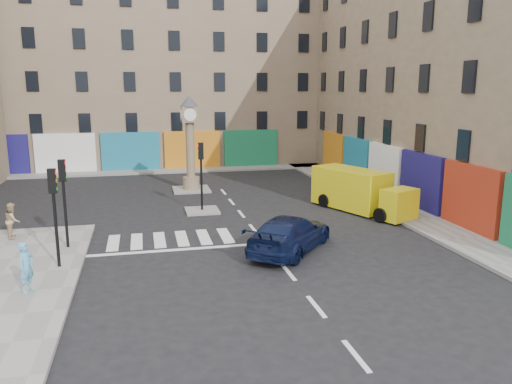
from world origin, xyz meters
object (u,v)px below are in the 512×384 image
object	(u,v)px
traffic_light_island	(201,165)
clock_pillar	(190,137)
traffic_light_left_near	(54,202)
yellow_van	(359,191)
pedestrian_blue	(26,267)
traffic_light_left_far	(64,189)
pedestrian_tan	(12,220)
navy_sedan	(290,234)

from	to	relation	value
traffic_light_island	clock_pillar	xyz separation A→B (m)	(0.00, 6.00, 0.96)
traffic_light_left_near	yellow_van	xyz separation A→B (m)	(14.79, 6.07, -1.50)
traffic_light_left_near	pedestrian_blue	distance (m)	2.85
clock_pillar	pedestrian_blue	distance (m)	17.66
traffic_light_left_far	pedestrian_blue	distance (m)	4.96
pedestrian_blue	pedestrian_tan	size ratio (longest dim) A/B	1.06
yellow_van	navy_sedan	bearing A→B (deg)	-156.65
traffic_light_island	navy_sedan	distance (m)	8.27
traffic_light_left_near	traffic_light_left_far	xyz separation A→B (m)	(0.00, 2.40, 0.00)
traffic_light_left_far	clock_pillar	distance (m)	13.05
pedestrian_blue	traffic_light_left_far	bearing A→B (deg)	20.77
traffic_light_left_near	pedestrian_tan	xyz separation A→B (m)	(-2.54, 4.36, -1.68)
clock_pillar	navy_sedan	xyz separation A→B (m)	(2.77, -13.56, -2.80)
navy_sedan	pedestrian_blue	size ratio (longest dim) A/B	3.09
navy_sedan	pedestrian_blue	world-z (taller)	pedestrian_blue
yellow_van	pedestrian_blue	distance (m)	17.52
navy_sedan	pedestrian_tan	distance (m)	12.32
traffic_light_left_near	yellow_van	size ratio (longest dim) A/B	0.57
clock_pillar	yellow_van	distance (m)	11.73
traffic_light_left_near	navy_sedan	bearing A→B (deg)	1.47
traffic_light_left_far	traffic_light_island	world-z (taller)	traffic_light_left_far
clock_pillar	traffic_light_left_near	bearing A→B (deg)	-114.55
traffic_light_left_near	pedestrian_blue	bearing A→B (deg)	-105.68
traffic_light_island	navy_sedan	size ratio (longest dim) A/B	0.72
clock_pillar	navy_sedan	size ratio (longest dim) A/B	1.18
traffic_light_left_near	navy_sedan	world-z (taller)	traffic_light_left_near
navy_sedan	traffic_light_island	bearing A→B (deg)	-29.58
yellow_van	pedestrian_blue	bearing A→B (deg)	-173.89
traffic_light_left_near	navy_sedan	size ratio (longest dim) A/B	0.72
traffic_light_left_far	pedestrian_blue	world-z (taller)	traffic_light_left_far
traffic_light_left_near	yellow_van	distance (m)	16.06
traffic_light_island	pedestrian_tan	world-z (taller)	traffic_light_island
navy_sedan	pedestrian_tan	bearing A→B (deg)	20.74
traffic_light_left_near	clock_pillar	size ratio (longest dim) A/B	0.61
clock_pillar	navy_sedan	world-z (taller)	clock_pillar
traffic_light_left_near	traffic_light_island	xyz separation A→B (m)	(6.30, 7.80, -0.03)
traffic_light_left_near	pedestrian_tan	distance (m)	5.32
traffic_light_left_near	yellow_van	bearing A→B (deg)	22.31
traffic_light_island	pedestrian_tan	size ratio (longest dim) A/B	2.34
clock_pillar	pedestrian_blue	xyz separation A→B (m)	(-6.93, -16.04, -2.56)
pedestrian_tan	traffic_light_left_near	bearing A→B (deg)	-159.20
yellow_van	pedestrian_tan	world-z (taller)	yellow_van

